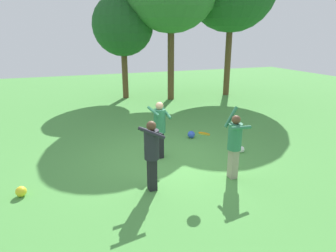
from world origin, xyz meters
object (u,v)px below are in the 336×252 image
at_px(frisbee, 204,134).
at_px(ball_yellow, 21,191).
at_px(ball_white, 241,149).
at_px(ball_blue, 191,134).
at_px(tree_center, 123,26).
at_px(person_bystander, 160,125).
at_px(person_thrower, 235,141).
at_px(person_catcher, 152,150).

distance_m(frisbee, ball_yellow, 4.34).
bearing_deg(ball_white, ball_blue, 117.00).
relative_size(ball_yellow, tree_center, 0.04).
bearing_deg(ball_blue, person_bystander, -142.33).
xyz_separation_m(person_thrower, frisbee, (-0.89, -0.08, 0.33)).
distance_m(person_bystander, frisbee, 2.00).
bearing_deg(ball_yellow, person_catcher, -14.24).
xyz_separation_m(person_catcher, person_bystander, (0.77, 1.71, 0.00)).
bearing_deg(frisbee, tree_center, 87.30).
height_order(ball_yellow, tree_center, tree_center).
bearing_deg(person_thrower, ball_yellow, -15.24).
relative_size(frisbee, ball_white, 1.82).
bearing_deg(tree_center, person_thrower, -87.92).
xyz_separation_m(person_thrower, ball_yellow, (-4.96, 0.86, -0.86)).
xyz_separation_m(person_bystander, ball_blue, (1.58, 1.22, -0.87)).
bearing_deg(tree_center, ball_white, -80.65).
height_order(person_bystander, frisbee, person_bystander).
relative_size(person_thrower, ball_blue, 7.01).
xyz_separation_m(frisbee, ball_yellow, (-4.06, 0.95, -1.19)).
distance_m(frisbee, ball_blue, 3.56).
xyz_separation_m(person_thrower, person_bystander, (-1.32, 1.84, 0.02)).
bearing_deg(frisbee, ball_yellow, 166.90).
height_order(person_catcher, ball_white, person_catcher).
bearing_deg(frisbee, person_catcher, 169.65).
xyz_separation_m(ball_blue, tree_center, (-0.65, 7.59, 3.82)).
xyz_separation_m(person_thrower, person_catcher, (-2.09, 0.13, 0.02)).
distance_m(ball_white, tree_center, 10.21).
bearing_deg(person_thrower, ball_blue, -100.26).
bearing_deg(person_catcher, ball_blue, 61.56).
bearing_deg(ball_white, person_catcher, -159.89).
height_order(person_catcher, ball_blue, person_catcher).
height_order(person_catcher, frisbee, person_catcher).
bearing_deg(ball_blue, ball_yellow, -157.10).
bearing_deg(ball_white, ball_yellow, -175.68).
height_order(person_thrower, frisbee, person_thrower).
xyz_separation_m(ball_white, tree_center, (-1.54, 9.33, 3.85)).
height_order(person_catcher, ball_yellow, person_catcher).
relative_size(frisbee, tree_center, 0.07).
height_order(person_thrower, ball_blue, person_thrower).
relative_size(person_catcher, person_bystander, 1.00).
bearing_deg(ball_blue, person_catcher, -128.79).
bearing_deg(person_thrower, frisbee, 0.00).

